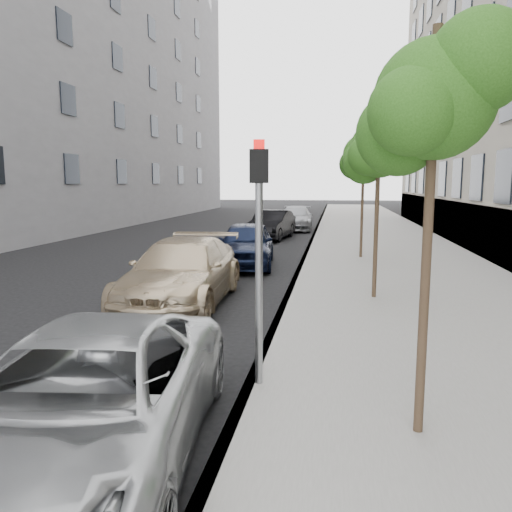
% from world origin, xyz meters
% --- Properties ---
extents(ground, '(160.00, 160.00, 0.00)m').
position_xyz_m(ground, '(0.00, 0.00, 0.00)').
color(ground, black).
rests_on(ground, ground).
extents(sidewalk, '(6.40, 72.00, 0.14)m').
position_xyz_m(sidewalk, '(4.30, 24.00, 0.07)').
color(sidewalk, gray).
rests_on(sidewalk, ground).
extents(curb, '(0.15, 72.00, 0.14)m').
position_xyz_m(curb, '(1.18, 24.00, 0.07)').
color(curb, '#9E9B93').
rests_on(curb, ground).
extents(tree_near, '(1.57, 1.37, 4.24)m').
position_xyz_m(tree_near, '(3.23, 1.50, 3.60)').
color(tree_near, '#38281C').
rests_on(tree_near, sidewalk).
extents(tree_mid, '(1.66, 1.46, 4.24)m').
position_xyz_m(tree_mid, '(3.23, 8.00, 3.56)').
color(tree_mid, '#38281C').
rests_on(tree_mid, sidewalk).
extents(tree_far, '(1.79, 1.59, 4.52)m').
position_xyz_m(tree_far, '(3.23, 14.50, 3.78)').
color(tree_far, '#38281C').
rests_on(tree_far, sidewalk).
extents(signal_pole, '(0.26, 0.21, 3.19)m').
position_xyz_m(signal_pole, '(1.30, 2.52, 2.13)').
color(signal_pole, '#939699').
rests_on(signal_pole, sidewalk).
extents(minivan, '(2.81, 5.16, 1.37)m').
position_xyz_m(minivan, '(-0.10, 0.46, 0.69)').
color(minivan, '#A9ACAE').
rests_on(minivan, ground).
extents(suv, '(2.23, 5.24, 1.51)m').
position_xyz_m(suv, '(-1.21, 7.12, 0.75)').
color(suv, '#C7B18D').
rests_on(suv, ground).
extents(sedan_blue, '(2.22, 4.58, 1.51)m').
position_xyz_m(sedan_blue, '(-0.70, 12.70, 0.75)').
color(sedan_blue, black).
rests_on(sedan_blue, ground).
extents(sedan_black, '(2.08, 4.55, 1.45)m').
position_xyz_m(sedan_black, '(-0.88, 20.96, 0.72)').
color(sedan_black, black).
rests_on(sedan_black, ground).
extents(sedan_rear, '(2.08, 4.88, 1.40)m').
position_xyz_m(sedan_rear, '(-0.10, 26.17, 0.70)').
color(sedan_rear, gray).
rests_on(sedan_rear, ground).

